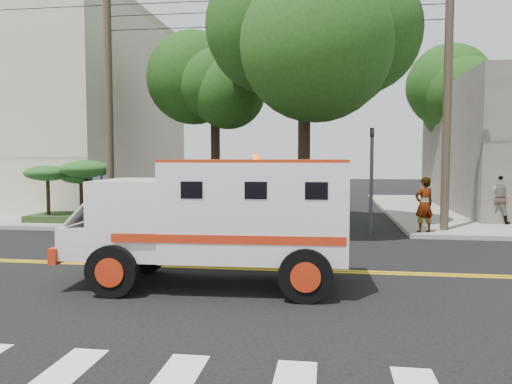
# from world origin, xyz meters

# --- Properties ---
(ground) EXTENTS (100.00, 100.00, 0.00)m
(ground) POSITION_xyz_m (0.00, 0.00, 0.00)
(ground) COLOR black
(ground) RESTS_ON ground
(sidewalk_nw) EXTENTS (17.00, 17.00, 0.15)m
(sidewalk_nw) POSITION_xyz_m (-13.50, 13.50, 0.07)
(sidewalk_nw) COLOR gray
(sidewalk_nw) RESTS_ON ground
(building_left) EXTENTS (16.00, 14.00, 10.00)m
(building_left) POSITION_xyz_m (-15.50, 15.00, 5.15)
(building_left) COLOR beige
(building_left) RESTS_ON sidewalk_nw
(utility_pole_left) EXTENTS (0.28, 0.28, 9.00)m
(utility_pole_left) POSITION_xyz_m (-5.60, 6.00, 4.50)
(utility_pole_left) COLOR #382D23
(utility_pole_left) RESTS_ON ground
(utility_pole_right) EXTENTS (0.28, 0.28, 9.00)m
(utility_pole_right) POSITION_xyz_m (6.30, 6.20, 4.50)
(utility_pole_right) COLOR #382D23
(utility_pole_right) RESTS_ON ground
(tree_main) EXTENTS (6.08, 5.70, 9.85)m
(tree_main) POSITION_xyz_m (1.94, 6.21, 7.20)
(tree_main) COLOR black
(tree_main) RESTS_ON ground
(tree_left) EXTENTS (4.48, 4.20, 7.70)m
(tree_left) POSITION_xyz_m (-2.68, 11.79, 5.73)
(tree_left) COLOR black
(tree_left) RESTS_ON ground
(tree_right) EXTENTS (4.80, 4.50, 8.20)m
(tree_right) POSITION_xyz_m (8.84, 15.77, 6.09)
(tree_right) COLOR black
(tree_right) RESTS_ON ground
(traffic_signal) EXTENTS (0.15, 0.18, 3.60)m
(traffic_signal) POSITION_xyz_m (3.80, 5.60, 2.23)
(traffic_signal) COLOR #3F3F42
(traffic_signal) RESTS_ON ground
(accessibility_sign) EXTENTS (0.45, 0.10, 2.02)m
(accessibility_sign) POSITION_xyz_m (-6.20, 6.17, 1.37)
(accessibility_sign) COLOR #3F3F42
(accessibility_sign) RESTS_ON ground
(palm_planter) EXTENTS (3.52, 2.63, 2.36)m
(palm_planter) POSITION_xyz_m (-7.44, 6.62, 1.65)
(palm_planter) COLOR #1E3314
(palm_planter) RESTS_ON sidewalk_nw
(armored_truck) EXTENTS (5.75, 2.51, 2.58)m
(armored_truck) POSITION_xyz_m (0.21, -1.61, 1.47)
(armored_truck) COLOR silver
(armored_truck) RESTS_ON ground
(pedestrian_a) EXTENTS (0.79, 0.67, 1.83)m
(pedestrian_a) POSITION_xyz_m (5.50, 5.50, 1.06)
(pedestrian_a) COLOR gray
(pedestrian_a) RESTS_ON sidewalk_ne
(pedestrian_b) EXTENTS (1.13, 1.00, 1.92)m
(pedestrian_b) POSITION_xyz_m (8.65, 8.21, 1.11)
(pedestrian_b) COLOR gray
(pedestrian_b) RESTS_ON sidewalk_ne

